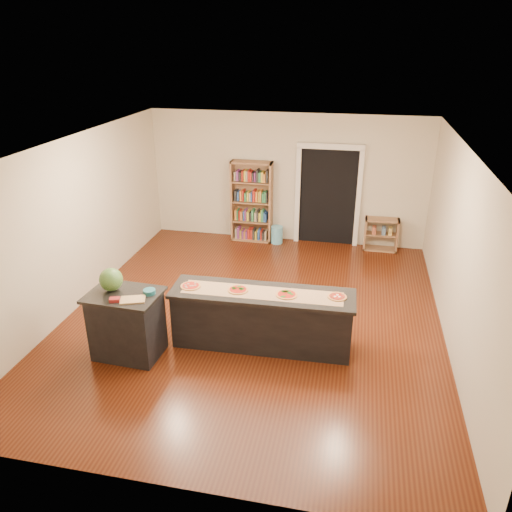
% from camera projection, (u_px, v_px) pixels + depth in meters
% --- Properties ---
extents(room, '(6.00, 7.00, 2.80)m').
position_uv_depth(room, '(253.00, 237.00, 7.66)').
color(room, beige).
rests_on(room, ground).
extents(doorway, '(1.40, 0.09, 2.21)m').
position_uv_depth(doorway, '(328.00, 191.00, 10.67)').
color(doorway, black).
rests_on(doorway, room).
extents(kitchen_island, '(2.66, 0.72, 0.88)m').
position_uv_depth(kitchen_island, '(262.00, 318.00, 7.31)').
color(kitchen_island, black).
rests_on(kitchen_island, ground).
extents(side_counter, '(0.99, 0.73, 0.98)m').
position_uv_depth(side_counter, '(127.00, 324.00, 7.06)').
color(side_counter, black).
rests_on(side_counter, ground).
extents(bookshelf, '(0.90, 0.32, 1.79)m').
position_uv_depth(bookshelf, '(252.00, 202.00, 10.94)').
color(bookshelf, '#9B6F4B').
rests_on(bookshelf, ground).
extents(low_shelf, '(0.70, 0.30, 0.70)m').
position_uv_depth(low_shelf, '(381.00, 234.00, 10.64)').
color(low_shelf, '#9B6F4B').
rests_on(low_shelf, ground).
extents(waste_bin, '(0.26, 0.26, 0.38)m').
position_uv_depth(waste_bin, '(277.00, 235.00, 11.06)').
color(waste_bin, '#5CAFCE').
rests_on(waste_bin, ground).
extents(kraft_paper, '(2.32, 0.48, 0.00)m').
position_uv_depth(kraft_paper, '(262.00, 293.00, 7.11)').
color(kraft_paper, '#A67955').
rests_on(kraft_paper, kitchen_island).
extents(watermelon, '(0.32, 0.32, 0.32)m').
position_uv_depth(watermelon, '(111.00, 280.00, 6.90)').
color(watermelon, '#144214').
rests_on(watermelon, side_counter).
extents(cutting_board, '(0.38, 0.32, 0.02)m').
position_uv_depth(cutting_board, '(133.00, 300.00, 6.68)').
color(cutting_board, tan).
rests_on(cutting_board, side_counter).
extents(package_red, '(0.16, 0.13, 0.05)m').
position_uv_depth(package_red, '(115.00, 300.00, 6.66)').
color(package_red, maroon).
rests_on(package_red, side_counter).
extents(package_teal, '(0.17, 0.17, 0.06)m').
position_uv_depth(package_teal, '(149.00, 292.00, 6.85)').
color(package_teal, '#195966').
rests_on(package_teal, side_counter).
extents(pizza_a, '(0.30, 0.30, 0.02)m').
position_uv_depth(pizza_a, '(191.00, 286.00, 7.28)').
color(pizza_a, '#B98947').
rests_on(pizza_a, kitchen_island).
extents(pizza_b, '(0.28, 0.28, 0.02)m').
position_uv_depth(pizza_b, '(238.00, 290.00, 7.17)').
color(pizza_b, '#B98947').
rests_on(pizza_b, kitchen_island).
extents(pizza_c, '(0.31, 0.31, 0.02)m').
position_uv_depth(pizza_c, '(287.00, 294.00, 7.04)').
color(pizza_c, '#B98947').
rests_on(pizza_c, kitchen_island).
extents(pizza_d, '(0.25, 0.25, 0.02)m').
position_uv_depth(pizza_d, '(337.00, 297.00, 6.98)').
color(pizza_d, '#B98947').
rests_on(pizza_d, kitchen_island).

